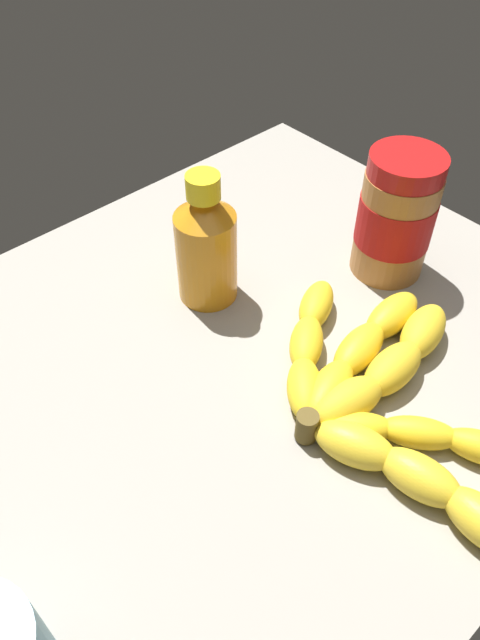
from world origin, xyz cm
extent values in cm
cube|color=gray|center=(0.00, 0.00, -2.09)|extent=(80.03, 61.04, 4.19)
ellipsoid|color=yellow|center=(2.88, -15.32, 1.82)|extent=(6.06, 8.07, 3.64)
ellipsoid|color=yellow|center=(4.49, -20.85, 1.82)|extent=(4.92, 7.78, 3.64)
ellipsoid|color=yellow|center=(4.44, -14.07, 1.44)|extent=(7.09, 6.75, 2.88)
ellipsoid|color=yellow|center=(8.19, -18.11, 1.44)|extent=(6.48, 7.25, 2.88)
ellipsoid|color=yellow|center=(5.79, -11.95, 1.89)|extent=(8.23, 4.93, 3.78)
ellipsoid|color=yellow|center=(11.94, -12.26, 1.89)|extent=(7.92, 4.18, 3.78)
ellipsoid|color=yellow|center=(18.01, -11.30, 1.89)|extent=(8.45, 5.64, 3.78)
ellipsoid|color=yellow|center=(5.62, -9.90, 1.75)|extent=(8.36, 5.60, 3.51)
ellipsoid|color=yellow|center=(11.57, -8.45, 1.75)|extent=(8.17, 4.82, 3.51)
ellipsoid|color=yellow|center=(17.66, -7.72, 1.75)|extent=(7.87, 3.96, 3.51)
ellipsoid|color=yellow|center=(4.23, -8.13, 1.64)|extent=(7.21, 7.32, 3.27)
ellipsoid|color=yellow|center=(8.40, -4.42, 1.64)|extent=(7.56, 6.84, 3.27)
ellipsoid|color=yellow|center=(13.10, -1.39, 1.64)|extent=(7.72, 6.20, 3.27)
cylinder|color=brown|center=(1.25, -11.24, 1.80)|extent=(2.00, 2.00, 3.00)
cylinder|color=#B27238|center=(24.96, -1.35, 6.14)|extent=(8.13, 8.13, 12.28)
cylinder|color=#B71414|center=(24.96, -1.35, 6.76)|extent=(8.29, 8.29, 5.53)
cylinder|color=#B71414|center=(24.96, -1.35, 13.38)|extent=(7.96, 7.96, 2.18)
cylinder|color=orange|center=(7.01, 9.03, 5.14)|extent=(6.42, 6.42, 10.27)
cone|color=orange|center=(7.01, 9.03, 11.41)|extent=(6.42, 6.42, 2.27)
cylinder|color=yellow|center=(7.01, 9.03, 13.77)|extent=(3.40, 3.40, 2.47)
camera|label=1|loc=(-23.40, -29.82, 46.49)|focal=34.27mm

